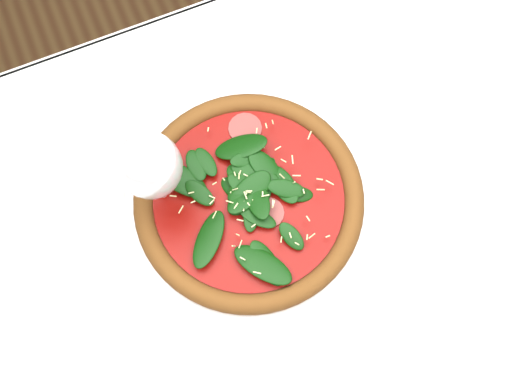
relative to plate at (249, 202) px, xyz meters
name	(u,v)px	position (x,y,z in m)	size (l,w,h in m)	color
ground	(265,293)	(0.02, -0.04, -0.76)	(6.00, 6.00, 0.00)	brown
dining_table	(271,235)	(0.02, -0.04, -0.11)	(1.21, 0.81, 0.75)	white
plate	(249,202)	(0.00, 0.00, 0.00)	(0.39, 0.39, 0.02)	silver
pizza	(249,197)	(0.00, 0.00, 0.02)	(0.39, 0.39, 0.04)	#9B5C25
wine_glass	(150,167)	(-0.11, 0.05, 0.14)	(0.08, 0.08, 0.20)	silver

